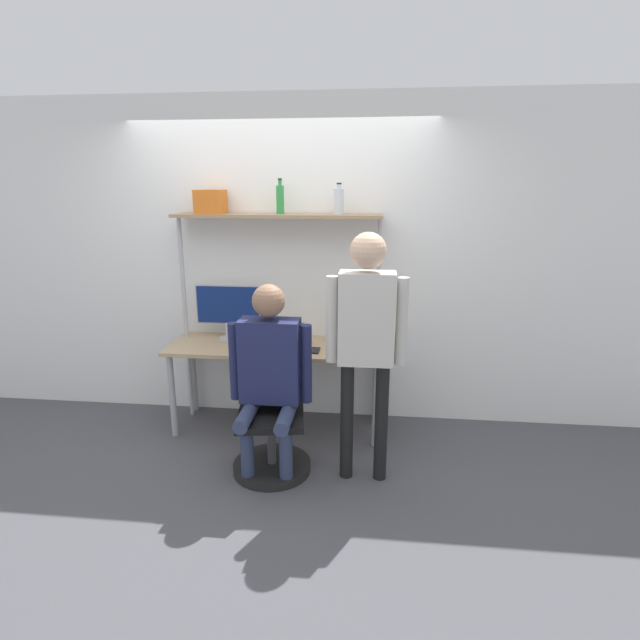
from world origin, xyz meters
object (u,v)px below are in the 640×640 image
monitor (228,308)px  office_chair (272,433)px  cell_phone (315,350)px  bottle_clear (339,201)px  laptop (284,342)px  storage_box (211,202)px  bottle_green (280,199)px  person_seated (269,366)px  person_standing (366,328)px

monitor → office_chair: bearing=-56.7°
office_chair → monitor: bearing=123.3°
cell_phone → bottle_clear: (0.16, 0.26, 1.14)m
laptop → storage_box: storage_box is taller
bottle_green → laptop: bearing=-78.7°
person_seated → bottle_clear: size_ratio=5.69×
person_seated → bottle_clear: bottle_clear is taller
person_seated → office_chair: bearing=97.9°
bottle_green → person_standing: bearing=-49.7°
bottle_green → cell_phone: bearing=-41.1°
laptop → person_seated: person_seated is taller
person_seated → cell_phone: bearing=65.9°
person_standing → person_seated: bearing=179.0°
cell_phone → bottle_clear: bearing=59.1°
laptop → bottle_green: size_ratio=1.28×
office_chair → person_standing: person_standing is taller
bottle_clear → cell_phone: bearing=-120.9°
monitor → person_seated: 1.00m
laptop → storage_box: (-0.61, 0.25, 1.07)m
monitor → bottle_clear: bearing=-0.3°
laptop → cell_phone: laptop is taller
laptop → storage_box: size_ratio=1.46×
laptop → bottle_green: bearing=101.3°
monitor → person_standing: size_ratio=0.32×
laptop → person_seated: size_ratio=0.26×
storage_box → person_standing: bearing=-33.3°
cell_phone → office_chair: office_chair is taller
person_standing → storage_box: bearing=146.7°
laptop → office_chair: 0.74m
office_chair → bottle_clear: (0.41, 0.78, 1.60)m
person_seated → bottle_green: (-0.05, 0.82, 1.09)m
office_chair → storage_box: storage_box is taller
cell_phone → laptop: bearing=177.1°
cell_phone → office_chair: 0.74m
office_chair → person_standing: size_ratio=0.52×
cell_phone → office_chair: (-0.26, -0.51, -0.46)m
person_seated → person_standing: 0.72m
monitor → laptop: (0.52, -0.26, -0.21)m
person_standing → bottle_green: 1.35m
monitor → office_chair: size_ratio=0.61×
bottle_clear → person_standing: bearing=-73.6°
laptop → bottle_green: (-0.05, 0.25, 1.10)m
monitor → cell_phone: 0.86m
office_chair → bottle_green: 1.79m
office_chair → person_seated: size_ratio=0.66×
laptop → office_chair: (-0.00, -0.52, -0.52)m
monitor → bottle_green: bearing=-0.6°
bottle_green → bottle_clear: size_ratio=1.14×
cell_phone → person_seated: (-0.25, -0.56, 0.06)m
person_seated → bottle_green: size_ratio=5.00×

